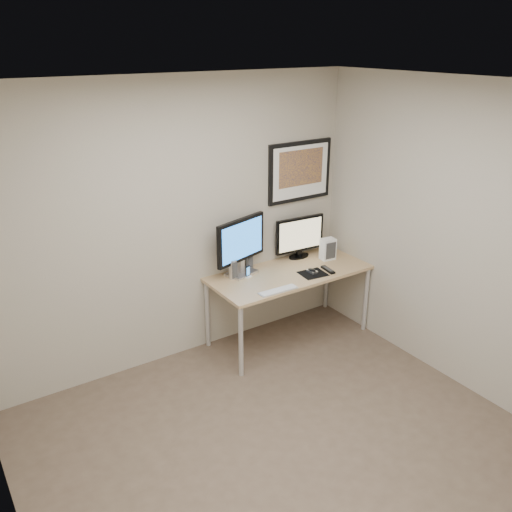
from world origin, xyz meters
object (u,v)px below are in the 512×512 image
object	(u,v)px
desk	(289,278)
fan_unit	(328,249)
monitor_tv	(300,236)
monitor_large	(241,244)
speaker_right	(249,260)
speaker_left	(233,269)
phone_dock	(248,272)
framed_art	(300,171)
keyboard	(278,290)

from	to	relation	value
desk	fan_unit	distance (m)	0.56
desk	monitor_tv	bearing A→B (deg)	39.19
monitor_large	speaker_right	xyz separation A→B (m)	(0.15, 0.09, -0.22)
speaker_left	phone_dock	world-z (taller)	speaker_left
framed_art	keyboard	xyz separation A→B (m)	(-0.69, -0.62, -0.88)
framed_art	speaker_right	world-z (taller)	framed_art
monitor_large	phone_dock	bearing A→B (deg)	-100.70
speaker_left	keyboard	size ratio (longest dim) A/B	0.50
framed_art	keyboard	distance (m)	1.28
monitor_tv	monitor_large	bearing A→B (deg)	-173.16
keyboard	desk	bearing A→B (deg)	41.52
monitor_large	keyboard	xyz separation A→B (m)	(0.08, -0.51, -0.30)
monitor_large	monitor_tv	distance (m)	0.74
monitor_tv	speaker_right	bearing A→B (deg)	179.12
monitor_large	fan_unit	distance (m)	0.98
keyboard	fan_unit	bearing A→B (deg)	22.94
monitor_tv	phone_dock	distance (m)	0.75
monitor_tv	phone_dock	size ratio (longest dim) A/B	4.74
monitor_tv	keyboard	world-z (taller)	monitor_tv
monitor_large	desk	bearing A→B (deg)	-43.78
speaker_left	monitor_large	bearing A→B (deg)	17.44
desk	speaker_right	world-z (taller)	speaker_right
framed_art	speaker_right	distance (m)	1.02
framed_art	speaker_left	size ratio (longest dim) A/B	3.88
monitor_tv	speaker_right	distance (m)	0.60
desk	monitor_large	xyz separation A→B (m)	(-0.42, 0.22, 0.38)
speaker_right	keyboard	xyz separation A→B (m)	(-0.07, -0.59, -0.08)
framed_art	keyboard	world-z (taller)	framed_art
desk	speaker_right	xyz separation A→B (m)	(-0.27, 0.30, 0.15)
speaker_right	phone_dock	bearing A→B (deg)	-108.66
speaker_right	speaker_left	bearing A→B (deg)	-136.91
speaker_left	fan_unit	xyz separation A→B (m)	(1.07, -0.12, 0.01)
desk	monitor_tv	world-z (taller)	monitor_tv
speaker_right	phone_dock	xyz separation A→B (m)	(-0.14, -0.19, -0.03)
keyboard	fan_unit	size ratio (longest dim) A/B	1.73
monitor_large	speaker_right	world-z (taller)	monitor_large
phone_dock	fan_unit	size ratio (longest dim) A/B	0.53
framed_art	keyboard	bearing A→B (deg)	-138.20
monitor_large	keyboard	bearing A→B (deg)	-97.60
monitor_tv	fan_unit	world-z (taller)	monitor_tv
speaker_left	speaker_right	distance (m)	0.30
phone_dock	speaker_right	bearing A→B (deg)	36.93
monitor_large	monitor_tv	xyz separation A→B (m)	(0.73, 0.03, -0.08)
speaker_right	keyboard	world-z (taller)	speaker_right
speaker_left	keyboard	distance (m)	0.51
desk	monitor_tv	size ratio (longest dim) A/B	2.87
phone_dock	keyboard	distance (m)	0.41
keyboard	phone_dock	bearing A→B (deg)	100.89
speaker_left	speaker_right	size ratio (longest dim) A/B	1.10
framed_art	speaker_right	bearing A→B (deg)	-177.53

